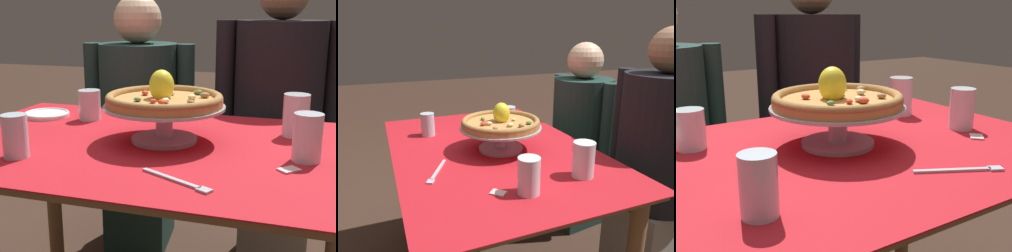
# 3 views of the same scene
# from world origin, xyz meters

# --- Properties ---
(dining_table) EXTENTS (1.28, 0.85, 0.73)m
(dining_table) POSITION_xyz_m (0.00, 0.00, 0.62)
(dining_table) COLOR olive
(dining_table) RESTS_ON ground
(pizza_stand) EXTENTS (0.36, 0.36, 0.11)m
(pizza_stand) POSITION_xyz_m (0.03, 0.03, 0.80)
(pizza_stand) COLOR #B7B7C1
(pizza_stand) RESTS_ON dining_table
(pizza) EXTENTS (0.34, 0.34, 0.10)m
(pizza) POSITION_xyz_m (0.03, 0.03, 0.86)
(pizza) COLOR #BC8447
(pizza) RESTS_ON pizza_stand
(water_glass_side_right) EXTENTS (0.07, 0.07, 0.13)m
(water_glass_side_right) POSITION_xyz_m (0.44, -0.03, 0.78)
(water_glass_side_right) COLOR white
(water_glass_side_right) RESTS_ON dining_table
(water_glass_back_left) EXTENTS (0.08, 0.08, 0.11)m
(water_glass_back_left) POSITION_xyz_m (-0.30, 0.22, 0.77)
(water_glass_back_left) COLOR silver
(water_glass_back_left) RESTS_ON dining_table
(water_glass_back_right) EXTENTS (0.08, 0.08, 0.13)m
(water_glass_back_right) POSITION_xyz_m (0.40, 0.21, 0.79)
(water_glass_back_right) COLOR white
(water_glass_back_right) RESTS_ON dining_table
(water_glass_front_left) EXTENTS (0.07, 0.07, 0.12)m
(water_glass_front_left) POSITION_xyz_m (-0.29, -0.23, 0.78)
(water_glass_front_left) COLOR silver
(water_glass_front_left) RESTS_ON dining_table
(dinner_fork) EXTENTS (0.19, 0.11, 0.01)m
(dinner_fork) POSITION_xyz_m (0.17, -0.28, 0.73)
(dinner_fork) COLOR #B7B7C1
(dinner_fork) RESTS_ON dining_table
(sugar_packet) EXTENTS (0.06, 0.06, 0.00)m
(sugar_packet) POSITION_xyz_m (0.41, -0.12, 0.73)
(sugar_packet) COLOR beige
(sugar_packet) RESTS_ON dining_table
(diner_right) EXTENTS (0.52, 0.40, 1.26)m
(diner_right) POSITION_xyz_m (0.31, 0.68, 0.62)
(diner_right) COLOR gray
(diner_right) RESTS_ON ground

